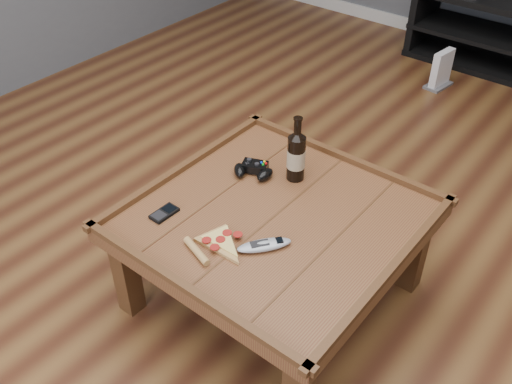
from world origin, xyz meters
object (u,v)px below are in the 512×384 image
Objects in this scene: coffee_table at (275,227)px; pizza_slice at (217,243)px; beer_bottle at (296,155)px; smartphone at (164,213)px; game_controller at (253,170)px; game_console at (441,71)px; remote_control at (264,245)px; media_console at (512,38)px.

pizza_slice is (-0.06, -0.26, 0.07)m from coffee_table.
smartphone is (-0.25, -0.50, -0.11)m from beer_bottle.
coffee_table is 5.97× the size of game_controller.
coffee_table is 3.60× the size of beer_bottle.
smartphone is 0.43× the size of game_console.
remote_control is 0.76× the size of game_console.
coffee_table is at bearing 39.45° from smartphone.
coffee_table is at bearing 152.13° from remote_control.
coffee_table is 3.44× the size of pizza_slice.
pizza_slice reaches higher than game_console.
coffee_table is 0.74× the size of media_console.
remote_control is at bearing 50.25° from pizza_slice.
media_console is 7.16× the size of remote_control.
game_controller is at bearing -95.06° from media_console.
beer_bottle is 1.11× the size of game_console.
media_console reaches higher than smartphone.
pizza_slice is 1.16× the size of game_console.
media_console is at bearing 90.00° from coffee_table.
game_controller is 0.67× the size of game_console.
beer_bottle is (-0.08, -2.51, 0.32)m from media_console.
smartphone is at bearing -126.17° from game_controller.
media_console is 2.53m from beer_bottle.
media_console is 8.12× the size of game_controller.
game_controller reaches higher than coffee_table.
media_console is at bearing 88.15° from beer_bottle.
coffee_table is 5.26× the size of remote_control.
remote_control is (0.41, 0.09, 0.01)m from smartphone.
smartphone is 2.51m from game_console.
game_controller is at bearing 171.15° from remote_control.
pizza_slice is at bearing -109.85° from remote_control.
pizza_slice is 1.53× the size of remote_control.
game_console is (-0.34, 2.39, -0.35)m from remote_control.
smartphone is (-0.33, -0.26, 0.07)m from coffee_table.
beer_bottle is 1.66× the size of game_controller.
beer_bottle is at bearing 64.73° from smartphone.
smartphone is 0.42m from remote_control.
game_console is at bearing -116.66° from media_console.
remote_control is (0.31, -0.32, -0.01)m from game_controller.
smartphone is at bearing -162.39° from pizza_slice.
game_controller is (-0.15, -0.09, -0.09)m from beer_bottle.
smartphone reaches higher than game_console.
coffee_table is at bearing 93.51° from pizza_slice.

